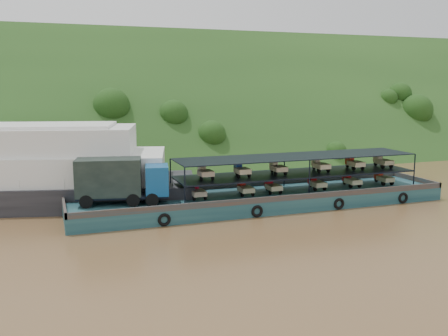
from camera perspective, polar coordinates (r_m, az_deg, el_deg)
name	(u,v)px	position (r m, az deg, el deg)	size (l,w,h in m)	color
ground	(255,206)	(46.53, 3.57, -4.33)	(160.00, 160.00, 0.00)	brown
hillside	(167,155)	(80.31, -6.58, 1.49)	(140.00, 28.00, 28.00)	#193613
cargo_barge	(245,194)	(45.53, 2.44, -2.98)	(35.00, 7.18, 5.07)	#123440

